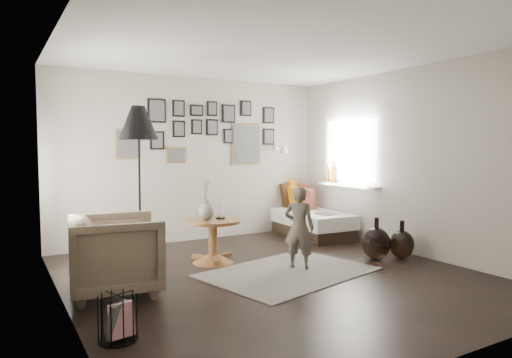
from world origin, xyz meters
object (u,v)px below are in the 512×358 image
pedestal_table (213,243)px  magazine_basket (118,318)px  demijohn_small (402,244)px  armchair (116,254)px  vase (206,208)px  child (299,228)px  floor_lamp (139,129)px  demijohn_large (376,243)px  daybed (303,217)px

pedestal_table → magazine_basket: bearing=-132.2°
magazine_basket → demijohn_small: size_ratio=0.73×
demijohn_small → magazine_basket: bearing=-169.4°
armchair → vase: bearing=-55.1°
magazine_basket → child: 2.65m
floor_lamp → magazine_basket: size_ratio=5.32×
magazine_basket → floor_lamp: bearing=69.0°
magazine_basket → pedestal_table: bearing=47.8°
pedestal_table → demijohn_large: 2.17m
magazine_basket → demijohn_large: 3.69m
pedestal_table → daybed: (2.18, 1.00, 0.03)m
daybed → demijohn_large: daybed is taller
pedestal_table → floor_lamp: floor_lamp is taller
daybed → armchair: size_ratio=2.18×
daybed → armchair: bearing=-151.7°
pedestal_table → demijohn_small: bearing=-25.1°
pedestal_table → daybed: daybed is taller
demijohn_large → armchair: bearing=174.8°
pedestal_table → magazine_basket: size_ratio=1.92×
daybed → demijohn_large: 1.98m
magazine_basket → demijohn_small: demijohn_small is taller
magazine_basket → demijohn_small: (3.94, 0.74, 0.02)m
demijohn_small → child: child is taller
floor_lamp → demijohn_small: 3.74m
demijohn_small → child: 1.57m
daybed → child: bearing=-124.1°
floor_lamp → demijohn_small: bearing=-19.1°
pedestal_table → daybed: size_ratio=0.37×
vase → armchair: (-1.30, -0.67, -0.31)m
armchair → demijohn_small: armchair is taller
daybed → demijohn_small: size_ratio=3.79×
pedestal_table → vase: bearing=166.0°
vase → demijohn_large: (2.02, -0.98, -0.50)m
vase → demijohn_small: size_ratio=1.00×
demijohn_small → vase: bearing=155.2°
daybed → floor_lamp: size_ratio=0.98×
vase → magazine_basket: size_ratio=1.37×
daybed → magazine_basket: 4.76m
pedestal_table → demijohn_small: size_ratio=1.40×
demijohn_large → child: (-1.16, 0.14, 0.29)m
daybed → child: 2.31m
floor_lamp → magazine_basket: 2.51m
pedestal_table → floor_lamp: (-0.94, 0.04, 1.45)m
magazine_basket → child: child is taller
floor_lamp → child: bearing=-26.6°
armchair → demijohn_large: 3.35m
daybed → demijohn_large: (-0.24, -1.96, -0.07)m
magazine_basket → demijohn_small: bearing=10.6°
pedestal_table → magazine_basket: 2.45m
floor_lamp → demijohn_large: size_ratio=3.51×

